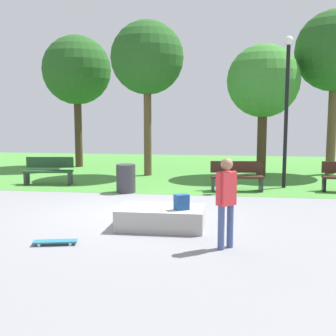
# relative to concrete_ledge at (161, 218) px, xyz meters

# --- Properties ---
(ground_plane) EXTENTS (28.00, 28.00, 0.00)m
(ground_plane) POSITION_rel_concrete_ledge_xyz_m (-0.82, 1.22, -0.22)
(ground_plane) COLOR gray
(grass_lawn) EXTENTS (26.60, 11.57, 0.01)m
(grass_lawn) POSITION_rel_concrete_ledge_xyz_m (-0.82, 9.43, -0.22)
(grass_lawn) COLOR #478C38
(grass_lawn) RESTS_ON ground_plane
(concrete_ledge) EXTENTS (1.81, 1.04, 0.44)m
(concrete_ledge) POSITION_rel_concrete_ledge_xyz_m (0.00, 0.00, 0.00)
(concrete_ledge) COLOR #A8A59E
(concrete_ledge) RESTS_ON ground_plane
(backpack_on_ledge) EXTENTS (0.34, 0.32, 0.32)m
(backpack_on_ledge) POSITION_rel_concrete_ledge_xyz_m (0.45, -0.14, 0.38)
(backpack_on_ledge) COLOR #1E4C8C
(backpack_on_ledge) RESTS_ON concrete_ledge
(skater_performing_trick) EXTENTS (0.37, 0.37, 1.64)m
(skater_performing_trick) POSITION_rel_concrete_ledge_xyz_m (1.36, -1.21, 0.73)
(skater_performing_trick) COLOR #3F5184
(skater_performing_trick) RESTS_ON ground_plane
(skateboard_by_ledge) EXTENTS (0.82, 0.38, 0.08)m
(skateboard_by_ledge) POSITION_rel_concrete_ledge_xyz_m (-1.76, -1.43, -0.16)
(skateboard_by_ledge) COLOR teal
(skateboard_by_ledge) RESTS_ON ground_plane
(skateboard_spare) EXTENTS (0.82, 0.39, 0.08)m
(skateboard_spare) POSITION_rel_concrete_ledge_xyz_m (0.09, 0.91, -0.16)
(skateboard_spare) COLOR gold
(skateboard_spare) RESTS_ON ground_plane
(park_bench_center_lawn) EXTENTS (1.64, 0.64, 0.91)m
(park_bench_center_lawn) POSITION_rel_concrete_ledge_xyz_m (-4.55, 4.93, 0.26)
(park_bench_center_lawn) COLOR #1E4223
(park_bench_center_lawn) RESTS_ON ground_plane
(park_bench_far_right) EXTENTS (1.64, 0.62, 0.91)m
(park_bench_far_right) POSITION_rel_concrete_ledge_xyz_m (1.68, 4.54, 0.26)
(park_bench_far_right) COLOR #331E14
(park_bench_far_right) RESTS_ON ground_plane
(tree_slender_maple) EXTENTS (2.72, 2.72, 5.78)m
(tree_slender_maple) POSITION_rel_concrete_ledge_xyz_m (-1.62, 7.39, 4.16)
(tree_slender_maple) COLOR brown
(tree_slender_maple) RESTS_ON grass_lawn
(tree_leaning_ash) EXTENTS (2.95, 2.95, 5.68)m
(tree_leaning_ash) POSITION_rel_concrete_ledge_xyz_m (-5.10, 9.54, 3.95)
(tree_leaning_ash) COLOR #42301E
(tree_leaning_ash) RESTS_ON grass_lawn
(tree_young_birch) EXTENTS (2.69, 2.69, 4.90)m
(tree_young_birch) POSITION_rel_concrete_ledge_xyz_m (2.67, 7.76, 3.30)
(tree_young_birch) COLOR #42301E
(tree_young_birch) RESTS_ON grass_lawn
(tree_tall_oak) EXTENTS (3.04, 3.04, 6.23)m
(tree_tall_oak) POSITION_rel_concrete_ledge_xyz_m (5.37, 8.63, 4.44)
(tree_tall_oak) COLOR brown
(tree_tall_oak) RESTS_ON grass_lawn
(lamp_post) EXTENTS (0.28, 0.28, 4.75)m
(lamp_post) POSITION_rel_concrete_ledge_xyz_m (3.20, 5.30, 2.62)
(lamp_post) COLOR black
(lamp_post) RESTS_ON ground_plane
(trash_bin) EXTENTS (0.58, 0.58, 0.85)m
(trash_bin) POSITION_rel_concrete_ledge_xyz_m (-1.65, 3.85, 0.21)
(trash_bin) COLOR #333338
(trash_bin) RESTS_ON ground_plane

